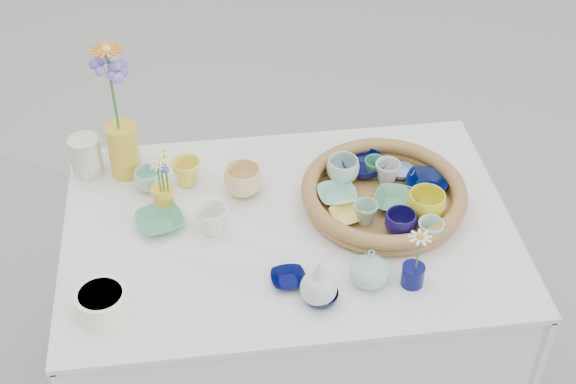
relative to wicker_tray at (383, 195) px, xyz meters
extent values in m
imported|color=#050841|center=(-0.03, 0.14, 0.00)|extent=(0.15, 0.15, 0.04)
imported|color=#000A38|center=(0.14, 0.04, -0.01)|extent=(0.16, 0.16, 0.03)
imported|color=yellow|center=(0.10, -0.09, 0.02)|extent=(0.13, 0.13, 0.09)
imported|color=#4C8D66|center=(0.03, -0.03, 0.00)|extent=(0.17, 0.17, 0.03)
imported|color=#8CB59B|center=(-0.07, -0.08, 0.01)|extent=(0.09, 0.09, 0.06)
imported|color=#7CBAA6|center=(-0.13, 0.02, -0.01)|extent=(0.12, 0.12, 0.03)
imported|color=silver|center=(-0.10, 0.10, 0.02)|extent=(0.11, 0.11, 0.08)
imported|color=beige|center=(0.03, 0.08, 0.01)|extent=(0.09, 0.09, 0.07)
imported|color=#6F99D6|center=(0.08, 0.11, -0.01)|extent=(0.09, 0.09, 0.02)
imported|color=#150D4E|center=(0.01, -0.14, 0.01)|extent=(0.11, 0.11, 0.07)
imported|color=#F5DC5C|center=(-0.11, -0.06, -0.01)|extent=(0.13, 0.13, 0.02)
imported|color=#A5D8D4|center=(0.09, -0.18, 0.01)|extent=(0.07, 0.07, 0.07)
imported|color=#3C8C69|center=(0.00, 0.11, 0.01)|extent=(0.09, 0.09, 0.06)
imported|color=#F2DB4B|center=(-0.56, 0.17, 0.00)|extent=(0.09, 0.09, 0.08)
imported|color=#EACD82|center=(-0.39, 0.11, 0.01)|extent=(0.14, 0.14, 0.09)
imported|color=#50A171|center=(-0.64, -0.01, -0.02)|extent=(0.16, 0.16, 0.03)
imported|color=white|center=(-0.49, -0.05, 0.00)|extent=(0.11, 0.11, 0.08)
imported|color=#020640|center=(-0.31, -0.27, -0.03)|extent=(0.10, 0.10, 0.02)
imported|color=#98DABC|center=(-0.67, 0.16, -0.01)|extent=(0.11, 0.11, 0.07)
imported|color=black|center=(-0.24, -0.34, -0.02)|extent=(0.10, 0.10, 0.03)
imported|color=#90CBAE|center=(-0.10, -0.30, 0.02)|extent=(0.12, 0.12, 0.11)
cylinder|color=#090A4F|center=(0.01, -0.31, -0.01)|extent=(0.08, 0.08, 0.06)
cylinder|color=gold|center=(-0.74, 0.24, 0.05)|extent=(0.11, 0.11, 0.17)
cylinder|color=yellow|center=(-0.63, 0.07, 0.00)|extent=(0.08, 0.08, 0.07)
camera|label=1|loc=(-0.49, -1.70, 1.49)|focal=50.00mm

